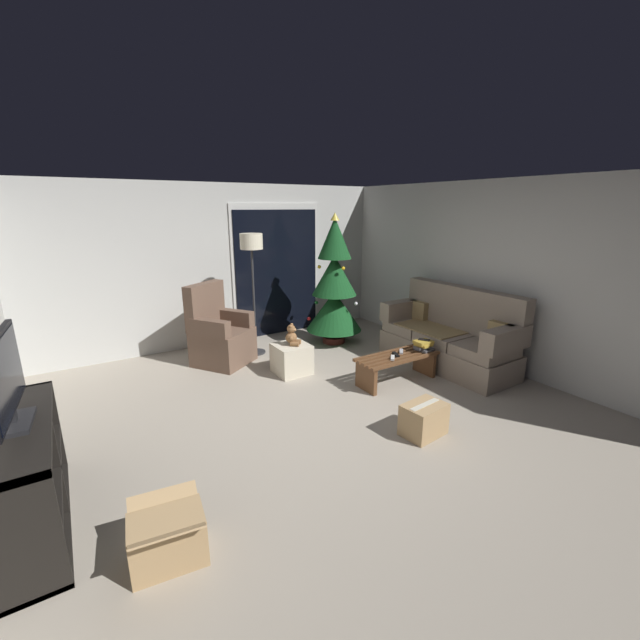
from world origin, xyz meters
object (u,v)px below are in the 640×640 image
at_px(armchair, 220,336).
at_px(ottoman, 292,359).
at_px(television, 6,380).
at_px(couch, 450,337).
at_px(floor_lamp, 252,253).
at_px(cardboard_box_open_near_shelf, 168,539).
at_px(coffee_table, 397,364).
at_px(christmas_tree, 334,288).
at_px(media_shelf, 21,486).
at_px(book_stack, 423,345).
at_px(remote_white, 393,358).
at_px(remote_silver, 401,351).
at_px(teddy_bear_chestnut, 292,336).
at_px(cell_phone, 424,340).
at_px(remote_black, 396,354).
at_px(cardboard_box_taped_mid_floor, 424,419).

height_order(armchair, ottoman, armchair).
bearing_deg(television, couch, 6.52).
bearing_deg(floor_lamp, cardboard_box_open_near_shelf, -121.76).
height_order(coffee_table, cardboard_box_open_near_shelf, cardboard_box_open_near_shelf).
bearing_deg(christmas_tree, media_shelf, -150.70).
height_order(christmas_tree, cardboard_box_open_near_shelf, christmas_tree).
bearing_deg(christmas_tree, book_stack, -83.97).
bearing_deg(floor_lamp, remote_white, -64.69).
height_order(coffee_table, ottoman, ottoman).
relative_size(remote_white, cardboard_box_open_near_shelf, 0.31).
distance_m(remote_white, remote_silver, 0.27).
bearing_deg(couch, christmas_tree, 116.36).
height_order(remote_silver, christmas_tree, christmas_tree).
height_order(teddy_bear_chestnut, cardboard_box_open_near_shelf, teddy_bear_chestnut).
relative_size(cell_phone, christmas_tree, 0.07).
distance_m(armchair, ottoman, 1.12).
xyz_separation_m(remote_white, cell_phone, (0.55, 0.02, 0.13)).
xyz_separation_m(cell_phone, media_shelf, (-4.24, -0.50, -0.13)).
xyz_separation_m(remote_white, book_stack, (0.53, 0.01, 0.06)).
distance_m(coffee_table, ottoman, 1.38).
bearing_deg(cell_phone, teddy_bear_chestnut, 114.60).
xyz_separation_m(coffee_table, book_stack, (0.39, -0.05, 0.19)).
height_order(remote_white, christmas_tree, christmas_tree).
bearing_deg(christmas_tree, teddy_bear_chestnut, -147.17).
xyz_separation_m(book_stack, armchair, (-2.05, 1.88, -0.03)).
distance_m(remote_black, floor_lamp, 2.47).
bearing_deg(television, christmas_tree, 28.93).
xyz_separation_m(book_stack, media_shelf, (-4.22, -0.49, -0.06)).
xyz_separation_m(floor_lamp, cardboard_box_open_near_shelf, (-1.99, -3.22, -1.34)).
relative_size(couch, media_shelf, 1.39).
height_order(coffee_table, cardboard_box_taped_mid_floor, coffee_table).
bearing_deg(remote_white, cardboard_box_taped_mid_floor, -72.27).
xyz_separation_m(remote_silver, ottoman, (-1.09, 0.92, -0.17)).
xyz_separation_m(couch, remote_silver, (-0.92, -0.02, -0.03)).
relative_size(ottoman, cardboard_box_open_near_shelf, 0.87).
bearing_deg(armchair, remote_white, -51.25).
xyz_separation_m(cell_phone, ottoman, (-1.40, 1.01, -0.30)).
relative_size(christmas_tree, teddy_bear_chestnut, 7.23).
bearing_deg(ottoman, media_shelf, -152.06).
bearing_deg(floor_lamp, media_shelf, -138.05).
height_order(coffee_table, book_stack, book_stack).
relative_size(couch, cardboard_box_taped_mid_floor, 4.38).
xyz_separation_m(ottoman, teddy_bear_chestnut, (0.01, -0.01, 0.32)).
bearing_deg(armchair, teddy_bear_chestnut, -51.84).
height_order(coffee_table, television, television).
bearing_deg(remote_black, teddy_bear_chestnut, 155.66).
xyz_separation_m(remote_silver, media_shelf, (-3.93, -0.59, 0.00)).
height_order(remote_white, ottoman, ottoman).
bearing_deg(couch, cardboard_box_open_near_shelf, -161.72).
bearing_deg(cardboard_box_open_near_shelf, remote_black, 23.03).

